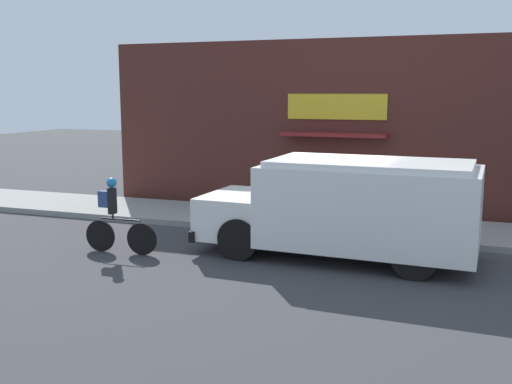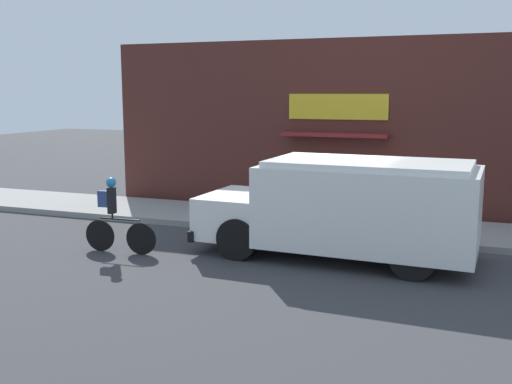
{
  "view_description": "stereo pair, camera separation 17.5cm",
  "coord_description": "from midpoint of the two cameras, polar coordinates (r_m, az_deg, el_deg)",
  "views": [
    {
      "loc": [
        2.91,
        -13.91,
        3.53
      ],
      "look_at": [
        -2.02,
        -0.2,
        1.1
      ],
      "focal_mm": 42.0,
      "sensor_mm": 36.0,
      "label": 1
    },
    {
      "loc": [
        3.07,
        -13.84,
        3.53
      ],
      "look_at": [
        -2.02,
        -0.2,
        1.1
      ],
      "focal_mm": 42.0,
      "sensor_mm": 36.0,
      "label": 2
    }
  ],
  "objects": [
    {
      "name": "school_bus",
      "position": [
        12.89,
        9.17,
        -1.39
      ],
      "size": [
        6.0,
        2.95,
        2.13
      ],
      "rotation": [
        0.0,
        0.0,
        -0.04
      ],
      "color": "white",
      "rests_on": "ground_plane"
    },
    {
      "name": "storefront",
      "position": [
        17.32,
        10.5,
        5.98
      ],
      "size": [
        15.76,
        0.78,
        5.04
      ],
      "color": "#4C231E",
      "rests_on": "ground_plane"
    },
    {
      "name": "ground_plane",
      "position": [
        14.63,
        8.09,
        -4.59
      ],
      "size": [
        70.0,
        70.0,
        0.0
      ],
      "primitive_type": "plane",
      "color": "#38383A"
    },
    {
      "name": "trash_bin",
      "position": [
        16.14,
        4.18,
        -1.11
      ],
      "size": [
        0.52,
        0.52,
        0.82
      ],
      "color": "#38383D",
      "rests_on": "sidewalk"
    },
    {
      "name": "cyclist",
      "position": [
        13.6,
        -12.93,
        -2.31
      ],
      "size": [
        1.74,
        0.22,
        1.69
      ],
      "rotation": [
        0.0,
        0.0,
        0.04
      ],
      "color": "black",
      "rests_on": "ground_plane"
    },
    {
      "name": "sidewalk",
      "position": [
        15.91,
        9.16,
        -3.18
      ],
      "size": [
        28.0,
        2.73,
        0.16
      ],
      "color": "gray",
      "rests_on": "ground_plane"
    }
  ]
}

